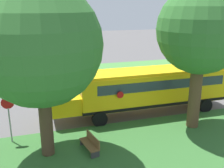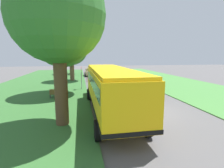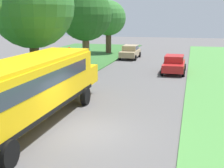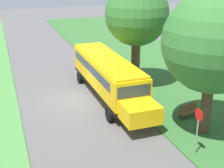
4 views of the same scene
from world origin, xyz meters
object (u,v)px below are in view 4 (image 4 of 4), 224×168
(school_bus, at_px, (108,74))
(oak_tree_roadside_mid, at_px, (215,41))
(stop_sign, at_px, (198,126))
(park_bench, at_px, (189,111))
(oak_tree_beside_bus, at_px, (135,13))

(school_bus, height_order, oak_tree_roadside_mid, oak_tree_roadside_mid)
(stop_sign, relative_size, park_bench, 1.64)
(school_bus, relative_size, park_bench, 7.46)
(school_bus, height_order, stop_sign, school_bus)
(oak_tree_roadside_mid, relative_size, park_bench, 5.18)
(school_bus, bearing_deg, stop_sign, 101.28)
(school_bus, distance_m, park_bench, 6.71)
(school_bus, relative_size, stop_sign, 4.53)
(oak_tree_roadside_mid, bearing_deg, school_bus, -63.25)
(school_bus, height_order, park_bench, school_bus)
(oak_tree_beside_bus, height_order, stop_sign, oak_tree_beside_bus)
(oak_tree_beside_bus, bearing_deg, oak_tree_roadside_mid, 94.38)
(stop_sign, bearing_deg, park_bench, -118.97)
(school_bus, xyz_separation_m, oak_tree_beside_bus, (-3.00, -1.85, 4.26))
(oak_tree_beside_bus, distance_m, oak_tree_roadside_mid, 9.24)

